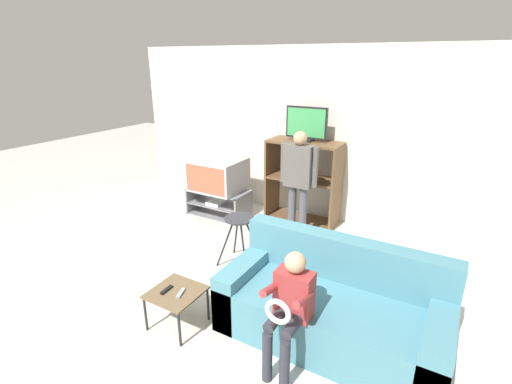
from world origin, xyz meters
The scene contains 13 objects.
ground_plane centered at (0.00, 0.00, 0.00)m, with size 18.00×18.00×0.00m, color beige.
wall_back centered at (0.00, 3.72, 1.30)m, with size 6.40×0.06×2.60m.
tv_stand centered at (-1.19, 2.95, 0.21)m, with size 0.98×0.50×0.43m.
television_main centered at (-1.20, 2.96, 0.68)m, with size 0.79×0.68×0.50m.
media_shelf centered at (0.07, 3.40, 0.65)m, with size 1.09×0.49×1.27m.
television_flat centered at (0.07, 3.43, 1.50)m, with size 0.63×0.20×0.50m.
folding_stool centered at (-0.07, 1.82, 0.51)m, with size 0.45×0.40×0.63m.
snack_table centered at (0.03, 0.57, 0.33)m, with size 0.46×0.46×0.37m.
remote_control_black centered at (-0.05, 0.53, 0.38)m, with size 0.04×0.14×0.02m, color black.
remote_control_white centered at (0.10, 0.56, 0.38)m, with size 0.04×0.14×0.02m, color gray.
couch centered at (1.34, 1.16, 0.30)m, with size 1.96×0.88×0.87m.
person_standing_adult centered at (0.23, 2.86, 0.92)m, with size 0.53×0.20×1.52m.
person_seated_child centered at (1.15, 0.65, 0.61)m, with size 0.33×0.43×1.02m.
Camera 1 is at (2.14, -1.58, 2.41)m, focal length 26.00 mm.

